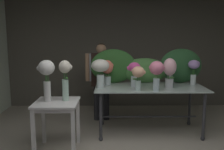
% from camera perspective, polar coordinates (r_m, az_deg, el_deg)
% --- Properties ---
extents(ground_plane, '(7.77, 7.77, 0.00)m').
position_cam_1_polar(ground_plane, '(4.55, 2.93, -12.95)').
color(ground_plane, '#9E9384').
extents(wall_back, '(5.49, 0.12, 2.65)m').
position_cam_1_polar(wall_back, '(6.00, 2.00, 5.37)').
color(wall_back, '#5B564C').
rests_on(wall_back, ground).
extents(display_table_glass, '(1.88, 0.93, 0.84)m').
position_cam_1_polar(display_table_glass, '(4.39, 8.57, -4.20)').
color(display_table_glass, '#B2C2BB').
rests_on(display_table_glass, ground).
extents(side_table_white, '(0.63, 0.62, 0.75)m').
position_cam_1_polar(side_table_white, '(3.76, -12.60, -7.57)').
color(side_table_white, white).
rests_on(side_table_white, ground).
extents(florist, '(0.64, 0.24, 1.55)m').
position_cam_1_polar(florist, '(4.95, -2.46, 0.43)').
color(florist, '#232328').
rests_on(florist, ground).
extents(foliage_backdrop, '(2.06, 0.25, 0.63)m').
position_cam_1_polar(foliage_backdrop, '(4.65, 8.24, 1.76)').
color(foliage_backdrop, '#2D6028').
rests_on(foliage_backdrop, display_table_glass).
extents(vase_blush_anemones, '(0.22, 0.22, 0.50)m').
position_cam_1_polar(vase_blush_anemones, '(4.24, 13.15, 0.95)').
color(vase_blush_anemones, silver).
rests_on(vase_blush_anemones, display_table_glass).
extents(vase_lilac_carnations, '(0.20, 0.20, 0.45)m').
position_cam_1_polar(vase_lilac_carnations, '(4.62, 18.30, 1.41)').
color(vase_lilac_carnations, silver).
rests_on(vase_lilac_carnations, display_table_glass).
extents(vase_coral_stock, '(0.23, 0.22, 0.44)m').
position_cam_1_polar(vase_coral_stock, '(4.42, -1.13, 1.11)').
color(vase_coral_stock, silver).
rests_on(vase_coral_stock, display_table_glass).
extents(vase_ivory_lilies, '(0.31, 0.30, 0.48)m').
position_cam_1_polar(vase_ivory_lilies, '(4.15, -2.74, 1.39)').
color(vase_ivory_lilies, silver).
rests_on(vase_ivory_lilies, display_table_glass).
extents(vase_peach_peonies, '(0.23, 0.20, 0.39)m').
position_cam_1_polar(vase_peach_peonies, '(3.97, 6.03, 0.05)').
color(vase_peach_peonies, silver).
rests_on(vase_peach_peonies, display_table_glass).
extents(vase_fuchsia_roses, '(0.23, 0.21, 0.42)m').
position_cam_1_polar(vase_fuchsia_roses, '(4.25, 5.10, 0.72)').
color(vase_fuchsia_roses, silver).
rests_on(vase_fuchsia_roses, display_table_glass).
extents(vase_rosy_snapdragons, '(0.25, 0.23, 0.48)m').
position_cam_1_polar(vase_rosy_snapdragons, '(3.96, 10.18, 0.84)').
color(vase_rosy_snapdragons, silver).
rests_on(vase_rosy_snapdragons, display_table_glass).
extents(vase_violet_ranunculus, '(0.16, 0.15, 0.43)m').
position_cam_1_polar(vase_violet_ranunculus, '(4.51, 13.17, 0.85)').
color(vase_violet_ranunculus, silver).
rests_on(vase_violet_ranunculus, display_table_glass).
extents(vase_white_roses_tall, '(0.25, 0.23, 0.61)m').
position_cam_1_polar(vase_white_roses_tall, '(3.68, -14.83, 0.17)').
color(vase_white_roses_tall, silver).
rests_on(vase_white_roses_tall, side_table_white).
extents(vase_cream_lisianthus_tall, '(0.20, 0.18, 0.60)m').
position_cam_1_polar(vase_cream_lisianthus_tall, '(3.69, -10.71, -0.25)').
color(vase_cream_lisianthus_tall, silver).
rests_on(vase_cream_lisianthus_tall, side_table_white).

